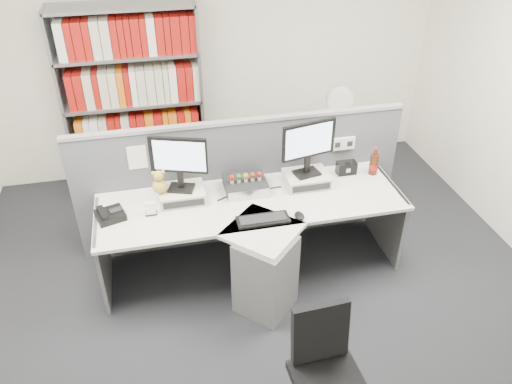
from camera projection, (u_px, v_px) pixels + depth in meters
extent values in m
plane|color=#282A2F|center=(274.00, 332.00, 4.03)|extent=(5.50, 5.50, 0.00)
cube|color=white|center=(213.00, 55.00, 5.51)|extent=(5.00, 0.04, 2.70)
cube|color=#52545D|center=(242.00, 183.00, 4.70)|extent=(3.00, 0.05, 1.25)
cube|color=#A4A3A9|center=(241.00, 121.00, 4.35)|extent=(3.00, 0.07, 0.03)
cube|color=white|center=(343.00, 143.00, 4.67)|extent=(0.22, 0.04, 0.12)
cube|color=white|center=(137.00, 156.00, 4.27)|extent=(0.16, 0.00, 0.22)
cube|color=white|center=(184.00, 150.00, 4.35)|extent=(0.16, 0.00, 0.22)
cube|color=white|center=(318.00, 136.00, 4.57)|extent=(0.16, 0.00, 0.22)
cube|color=silver|center=(252.00, 202.00, 4.30)|extent=(2.60, 0.80, 0.03)
cube|color=silver|center=(262.00, 231.00, 3.98)|extent=(0.74, 0.74, 0.03)
cube|color=slate|center=(266.00, 275.00, 4.08)|extent=(0.57, 0.57, 0.69)
cube|color=slate|center=(103.00, 255.00, 4.26)|extent=(0.03, 0.70, 0.72)
cube|color=slate|center=(386.00, 215.00, 4.73)|extent=(0.03, 0.70, 0.72)
cube|color=slate|center=(244.00, 212.00, 4.79)|extent=(2.50, 0.02, 0.45)
cube|color=beige|center=(182.00, 194.00, 4.29)|extent=(0.38, 0.30, 0.10)
cube|color=black|center=(184.00, 204.00, 4.17)|extent=(0.34, 0.01, 0.06)
cube|color=beige|center=(306.00, 179.00, 4.50)|extent=(0.38, 0.30, 0.10)
cube|color=black|center=(312.00, 188.00, 4.37)|extent=(0.34, 0.01, 0.06)
cube|color=black|center=(181.00, 188.00, 4.26)|extent=(0.25, 0.21, 0.02)
cube|color=black|center=(181.00, 179.00, 4.21)|extent=(0.05, 0.04, 0.17)
cube|color=black|center=(178.00, 155.00, 4.09)|extent=(0.46, 0.18, 0.31)
cube|color=#BED1F8|center=(179.00, 156.00, 4.07)|extent=(0.40, 0.14, 0.27)
cube|color=black|center=(307.00, 173.00, 4.46)|extent=(0.24, 0.20, 0.02)
cube|color=black|center=(307.00, 164.00, 4.41)|extent=(0.05, 0.04, 0.18)
cube|color=black|center=(309.00, 140.00, 4.28)|extent=(0.49, 0.14, 0.32)
cube|color=#BED1F8|center=(309.00, 141.00, 4.26)|extent=(0.43, 0.10, 0.27)
cube|color=black|center=(245.00, 185.00, 4.41)|extent=(0.36, 0.32, 0.09)
cube|color=silver|center=(249.00, 195.00, 4.28)|extent=(0.36, 0.01, 0.09)
cylinder|color=beige|center=(232.00, 182.00, 4.34)|extent=(0.03, 0.03, 0.03)
sphere|color=#A5140F|center=(232.00, 177.00, 4.32)|extent=(0.05, 0.05, 0.05)
cylinder|color=beige|center=(239.00, 181.00, 4.35)|extent=(0.03, 0.03, 0.03)
sphere|color=#19721E|center=(239.00, 177.00, 4.33)|extent=(0.05, 0.05, 0.05)
cylinder|color=beige|center=(246.00, 180.00, 4.36)|extent=(0.03, 0.03, 0.03)
sphere|color=orange|center=(246.00, 176.00, 4.34)|extent=(0.05, 0.05, 0.05)
cylinder|color=beige|center=(253.00, 179.00, 4.37)|extent=(0.03, 0.03, 0.03)
sphere|color=#593319|center=(253.00, 175.00, 4.35)|extent=(0.05, 0.05, 0.05)
cylinder|color=beige|center=(259.00, 178.00, 4.38)|extent=(0.03, 0.03, 0.03)
sphere|color=#A5140F|center=(259.00, 174.00, 4.36)|extent=(0.05, 0.05, 0.05)
cube|color=black|center=(263.00, 220.00, 4.05)|extent=(0.42, 0.16, 0.02)
cube|color=black|center=(263.00, 218.00, 4.04)|extent=(0.38, 0.11, 0.01)
ellipsoid|color=black|center=(299.00, 216.00, 4.08)|extent=(0.07, 0.12, 0.04)
cube|color=black|center=(110.00, 215.00, 4.07)|extent=(0.26, 0.25, 0.06)
cube|color=black|center=(102.00, 213.00, 4.02)|extent=(0.10, 0.18, 0.03)
cube|color=black|center=(116.00, 210.00, 4.08)|extent=(0.11, 0.08, 0.01)
cube|color=black|center=(151.00, 213.00, 4.13)|extent=(0.09, 0.06, 0.02)
cube|color=white|center=(150.00, 209.00, 4.08)|extent=(0.08, 0.03, 0.10)
cube|color=white|center=(150.00, 206.00, 4.11)|extent=(0.08, 0.03, 0.10)
sphere|color=#B39B3B|center=(160.00, 186.00, 4.19)|extent=(0.12, 0.12, 0.12)
sphere|color=#B39B3B|center=(158.00, 176.00, 4.13)|extent=(0.08, 0.08, 0.08)
sphere|color=#B39B3B|center=(153.00, 173.00, 4.11)|extent=(0.03, 0.03, 0.03)
sphere|color=#B39B3B|center=(163.00, 172.00, 4.12)|extent=(0.03, 0.03, 0.03)
cube|color=black|center=(346.00, 168.00, 4.64)|extent=(0.18, 0.10, 0.12)
cylinder|color=#3F190A|center=(374.00, 164.00, 4.61)|extent=(0.08, 0.08, 0.20)
cylinder|color=#A5140F|center=(373.00, 166.00, 4.62)|extent=(0.08, 0.08, 0.06)
cylinder|color=#3F190A|center=(376.00, 152.00, 4.54)|extent=(0.03, 0.03, 0.06)
cylinder|color=#A5140F|center=(376.00, 149.00, 4.52)|extent=(0.04, 0.04, 0.01)
cube|color=gray|center=(65.00, 109.00, 5.17)|extent=(0.03, 0.40, 2.00)
cube|color=gray|center=(200.00, 97.00, 5.43)|extent=(0.03, 0.40, 2.00)
cube|color=gray|center=(134.00, 96.00, 5.45)|extent=(1.40, 0.02, 2.00)
cube|color=gray|center=(145.00, 182.00, 5.84)|extent=(1.38, 0.40, 0.03)
cube|color=gray|center=(140.00, 144.00, 5.56)|extent=(1.38, 0.40, 0.03)
cube|color=gray|center=(134.00, 101.00, 5.29)|extent=(1.38, 0.40, 0.03)
cube|color=gray|center=(127.00, 54.00, 5.01)|extent=(1.38, 0.40, 0.03)
cube|color=gray|center=(120.00, 6.00, 4.76)|extent=(1.38, 0.40, 0.03)
cube|color=#A5140F|center=(143.00, 169.00, 5.71)|extent=(1.24, 0.28, 0.36)
cube|color=orange|center=(138.00, 129.00, 5.43)|extent=(1.24, 0.28, 0.36)
cube|color=beige|center=(131.00, 85.00, 5.16)|extent=(1.24, 0.28, 0.36)
cube|color=white|center=(124.00, 35.00, 4.88)|extent=(1.24, 0.28, 0.36)
cube|color=gray|center=(334.00, 156.00, 5.68)|extent=(0.45, 0.60, 0.70)
cube|color=black|center=(345.00, 156.00, 5.34)|extent=(0.40, 0.02, 0.28)
cube|color=black|center=(342.00, 181.00, 5.52)|extent=(0.40, 0.02, 0.28)
cylinder|color=white|center=(337.00, 127.00, 5.48)|extent=(0.17, 0.17, 0.03)
cylinder|color=white|center=(338.00, 119.00, 5.42)|extent=(0.03, 0.03, 0.17)
cylinder|color=white|center=(340.00, 100.00, 5.28)|extent=(0.28, 0.07, 0.28)
cylinder|color=silver|center=(339.00, 99.00, 5.31)|extent=(0.28, 0.06, 0.28)
cube|color=black|center=(329.00, 384.00, 3.14)|extent=(0.45, 0.45, 0.06)
cube|color=black|center=(320.00, 332.00, 3.15)|extent=(0.37, 0.12, 0.43)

